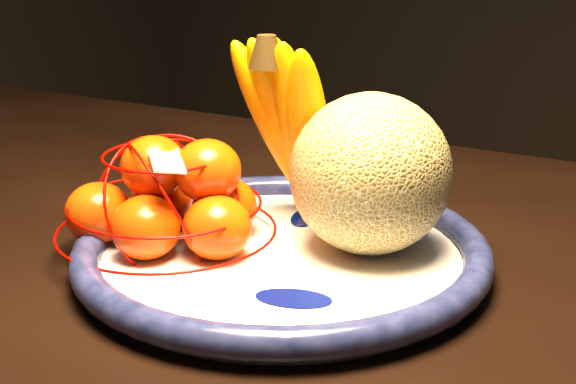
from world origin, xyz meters
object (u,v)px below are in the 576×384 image
Objects in this scene: cantaloupe at (370,174)px; banana_bunch at (293,120)px; mandarin_bag at (171,202)px; fruit_bowl at (282,252)px; dining_table at (126,294)px.

cantaloupe is 0.72× the size of banana_bunch.
banana_bunch is 0.87× the size of mandarin_bag.
mandarin_bag is (-0.10, -0.04, 0.04)m from fruit_bowl.
cantaloupe reaches higher than mandarin_bag.
dining_table is 8.09× the size of banana_bunch.
banana_bunch is (-0.10, 0.03, 0.03)m from cantaloupe.
fruit_bowl is at bearing 20.90° from mandarin_bag.
dining_table is 0.18m from mandarin_bag.
cantaloupe is at bearing 29.12° from mandarin_bag.
banana_bunch reaches higher than dining_table.
dining_table is 11.29× the size of cantaloupe.
banana_bunch is (-0.04, 0.08, 0.10)m from fruit_bowl.
banana_bunch is at bearing 117.89° from fruit_bowl.
dining_table is at bearing 161.77° from mandarin_bag.
dining_table is at bearing -145.44° from banana_bunch.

